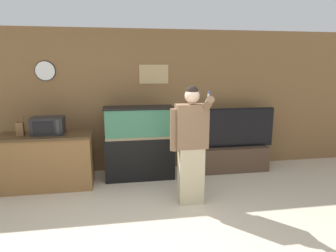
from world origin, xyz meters
TOP-DOWN VIEW (x-y plane):
  - wall_back_paneled at (-0.00, 2.87)m, footprint 10.00×0.08m
  - counter_island at (-1.51, 2.19)m, footprint 1.45×0.62m
  - microwave at (-1.46, 2.21)m, footprint 0.49×0.33m
  - knife_block at (-1.87, 2.19)m, footprint 0.11×0.09m
  - aquarium_on_stand at (-0.01, 2.36)m, footprint 1.19×0.44m
  - tv_on_stand at (1.78, 2.45)m, footprint 1.49×0.40m
  - person_standing at (0.64, 1.26)m, footprint 0.53×0.40m

SIDE VIEW (x-z plane):
  - tv_on_stand at x=1.78m, z-range -0.24..0.95m
  - counter_island at x=-1.51m, z-range 0.00..0.89m
  - aquarium_on_stand at x=-0.01m, z-range 0.00..1.27m
  - person_standing at x=0.64m, z-range 0.04..1.73m
  - knife_block at x=-1.87m, z-range 0.84..1.14m
  - microwave at x=-1.46m, z-range 0.88..1.16m
  - wall_back_paneled at x=0.00m, z-range 0.00..2.60m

